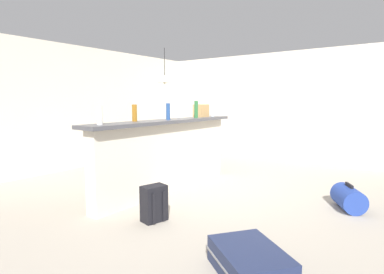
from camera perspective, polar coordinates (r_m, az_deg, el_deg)
name	(u,v)px	position (r m, az deg, el deg)	size (l,w,h in m)	color
ground_plane	(207,190)	(5.09, 2.84, -9.55)	(13.00, 13.00, 0.05)	#ADA393
wall_back	(89,107)	(7.05, -18.33, 5.16)	(6.60, 0.10, 2.50)	silver
wall_right	(268,107)	(7.73, 13.65, 5.41)	(0.10, 6.00, 2.50)	silver
partition_half_wall	(168,157)	(4.82, -4.45, -3.71)	(2.80, 0.20, 1.06)	silver
bar_countertop	(167,121)	(4.75, -4.51, 2.87)	(2.96, 0.40, 0.05)	#4C4C51
bottle_white	(99,116)	(3.89, -16.52, 3.77)	(0.07, 0.07, 0.22)	silver
bottle_amber	(135,113)	(4.40, -10.43, 4.32)	(0.07, 0.07, 0.23)	#9E661E
bottle_blue	(168,111)	(4.73, -4.38, 4.66)	(0.06, 0.06, 0.25)	#284C89
bottle_green	(196,109)	(5.20, 0.76, 5.06)	(0.06, 0.06, 0.28)	#2D6B38
bottle_clear	(213,111)	(5.74, 3.78, 4.80)	(0.07, 0.07, 0.21)	silver
grocery_bag	(201,111)	(5.54, 1.65, 4.83)	(0.26, 0.18, 0.22)	tan
dining_table	(167,135)	(6.81, -4.55, 0.33)	(1.10, 0.80, 0.74)	#332319
dining_chair_near_partition	(185,143)	(6.46, -1.36, -1.15)	(0.46, 0.46, 0.93)	black
pendant_lamp	(165,79)	(6.81, -5.01, 10.55)	(0.34, 0.34, 0.76)	black
suitcase_flat_navy	(250,262)	(2.74, 10.44, -21.44)	(0.81, 0.86, 0.22)	#1E284C
duffel_bag_blue	(348,198)	(4.55, 26.62, -9.93)	(0.57, 0.50, 0.34)	#233D93
backpack_black	(154,204)	(3.74, -7.02, -11.99)	(0.31, 0.29, 0.42)	black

